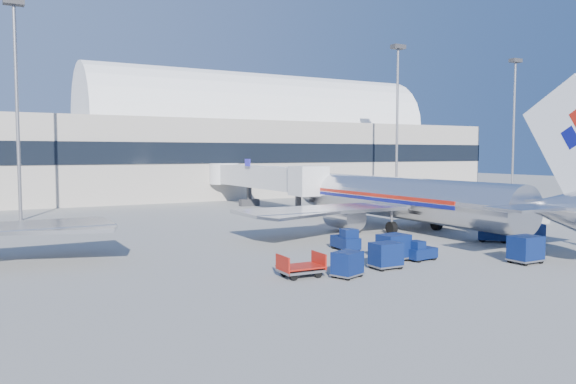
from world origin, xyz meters
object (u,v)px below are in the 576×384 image
barrier_mid (515,221)px  tug_lead (421,251)px  mast_far_east (514,106)px  tug_left (346,240)px  barrier_near (491,223)px  cart_train_a (394,247)px  jetbridge_near (256,177)px  cart_open_red (301,269)px  airliner_main (407,198)px  tug_right (492,233)px  cart_solo_far (532,232)px  mast_west (16,77)px  cart_train_b (386,255)px  cart_train_c (347,264)px  mast_east (397,99)px  cart_solo_near (526,249)px  barrier_far (538,219)px

barrier_mid → tug_lead: bearing=-156.3°
mast_far_east → tug_left: 65.37m
barrier_near → cart_train_a: bearing=-156.4°
jetbridge_near → cart_open_red: bearing=-112.2°
airliner_main → tug_right: airliner_main is taller
cart_solo_far → tug_right: bearing=170.0°
cart_open_red → mast_west: bearing=110.4°
cart_open_red → cart_train_b: bearing=-3.1°
cart_train_c → tug_lead: bearing=-6.4°
mast_far_east → cart_train_b: mast_far_east is taller
mast_far_east → cart_train_a: (-55.24, -35.98, -13.86)m
jetbridge_near → cart_solo_far: (6.52, -36.19, -3.13)m
jetbridge_near → mast_west: mast_west is taller
mast_east → cart_train_c: bearing=-132.8°
mast_east → cart_train_a: bearing=-130.0°
tug_right → cart_train_c: cart_train_c is taller
barrier_near → cart_train_a: cart_train_a is taller
mast_west → cart_solo_near: bearing=-56.8°
mast_east → mast_far_east: 25.00m
tug_right → cart_solo_far: cart_solo_far is taller
mast_far_east → barrier_far: mast_far_east is taller
tug_lead → cart_train_b: size_ratio=1.15×
cart_train_c → cart_solo_far: (19.79, 3.16, 0.01)m
mast_west → barrier_mid: mast_west is taller
barrier_mid → cart_solo_far: bearing=-134.2°
jetbridge_near → cart_solo_far: jetbridge_near is taller
tug_left → cart_solo_near: size_ratio=1.29×
barrier_far → cart_solo_near: (-17.98, -12.66, 0.48)m
barrier_near → mast_west: bearing=143.6°
tug_lead → tug_right: size_ratio=0.87×
mast_west → cart_train_a: mast_west is taller
airliner_main → cart_solo_far: (4.12, -9.89, -2.13)m
cart_train_b → cart_train_c: 3.51m
barrier_mid → jetbridge_near: bearing=115.4°
tug_lead → cart_train_b: (-3.65, -0.97, 0.25)m
barrier_far → cart_train_b: cart_train_b is taller
mast_far_east → tug_right: size_ratio=9.30×
barrier_far → tug_right: 14.09m
mast_far_east → tug_lead: size_ratio=10.65×
tug_right → cart_train_a: 12.15m
barrier_near → tug_lead: tug_lead is taller
cart_train_b → barrier_near: bearing=26.4°
airliner_main → mast_far_east: 53.06m
cart_solo_far → mast_far_east: bearing=67.2°
barrier_far → cart_solo_near: 21.99m
barrier_far → barrier_mid: bearing=180.0°
barrier_near → tug_left: 18.96m
jetbridge_near → tug_right: (4.07, -34.39, -3.26)m
barrier_mid → cart_open_red: 30.59m
cart_train_c → cart_solo_near: size_ratio=1.01×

